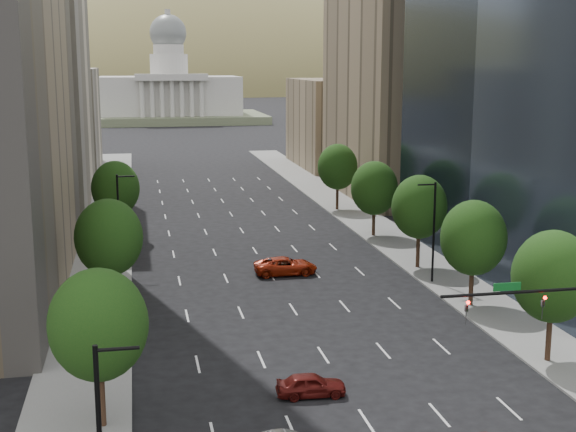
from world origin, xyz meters
TOP-DOWN VIEW (x-y plane):
  - sidewalk_left at (-15.50, 60.00)m, footprint 6.00×200.00m
  - sidewalk_right at (15.50, 60.00)m, footprint 6.00×200.00m
  - midrise_cream_left at (-25.00, 103.00)m, footprint 14.00×30.00m
  - filler_left at (-25.00, 136.00)m, footprint 14.00×26.00m
  - parking_tan_right at (25.00, 100.00)m, footprint 14.00×30.00m
  - filler_right at (25.00, 133.00)m, footprint 14.00×26.00m
  - tree_right_1 at (14.00, 36.00)m, footprint 5.20×5.20m
  - tree_right_2 at (14.00, 48.00)m, footprint 5.20×5.20m
  - tree_right_3 at (14.00, 60.00)m, footprint 5.20×5.20m
  - tree_right_4 at (14.00, 74.00)m, footprint 5.20×5.20m
  - tree_right_5 at (14.00, 90.00)m, footprint 5.20×5.20m
  - tree_left_0 at (-14.00, 32.00)m, footprint 5.20×5.20m
  - tree_left_1 at (-14.00, 52.00)m, footprint 5.20×5.20m
  - tree_left_2 at (-14.00, 78.00)m, footprint 5.20×5.20m
  - streetlight_rn at (13.44, 55.00)m, footprint 1.70×0.20m
  - streetlight_ln at (-13.44, 65.00)m, footprint 1.70×0.20m
  - traffic_signal at (10.53, 30.00)m, footprint 9.12×0.40m
  - capitol at (0.00, 249.71)m, footprint 60.00×40.00m
  - foothills at (34.67, 599.39)m, footprint 720.00×413.00m
  - car_maroon at (-2.24, 33.81)m, footprint 4.15×1.86m
  - car_red_far at (1.37, 60.29)m, footprint 5.79×2.71m

SIDE VIEW (x-z plane):
  - foothills at x=34.67m, z-range -169.28..93.72m
  - sidewalk_left at x=-15.50m, z-range 0.00..0.15m
  - sidewalk_right at x=15.50m, z-range 0.00..0.15m
  - car_maroon at x=-2.24m, z-range 0.00..1.39m
  - car_red_far at x=1.37m, z-range 0.00..1.60m
  - streetlight_rn at x=13.44m, z-range 0.34..9.34m
  - streetlight_ln at x=-13.44m, z-range 0.34..9.34m
  - traffic_signal at x=10.53m, z-range 1.49..8.86m
  - tree_right_4 at x=14.00m, z-range 1.23..9.69m
  - tree_right_2 at x=14.00m, z-range 1.30..9.91m
  - tree_left_2 at x=-14.00m, z-range 1.34..10.02m
  - tree_right_1 at x=14.00m, z-range 1.37..10.12m
  - tree_right_5 at x=14.00m, z-range 1.37..10.12m
  - tree_left_0 at x=-14.00m, z-range 1.37..10.12m
  - tree_right_3 at x=14.00m, z-range 1.44..10.34m
  - tree_left_1 at x=-14.00m, z-range 1.48..10.45m
  - filler_right at x=25.00m, z-range 0.00..16.00m
  - capitol at x=0.00m, z-range -9.02..26.18m
  - filler_left at x=-25.00m, z-range 0.00..18.00m
  - parking_tan_right at x=25.00m, z-range 0.00..30.00m
  - midrise_cream_left at x=-25.00m, z-range 0.00..35.00m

